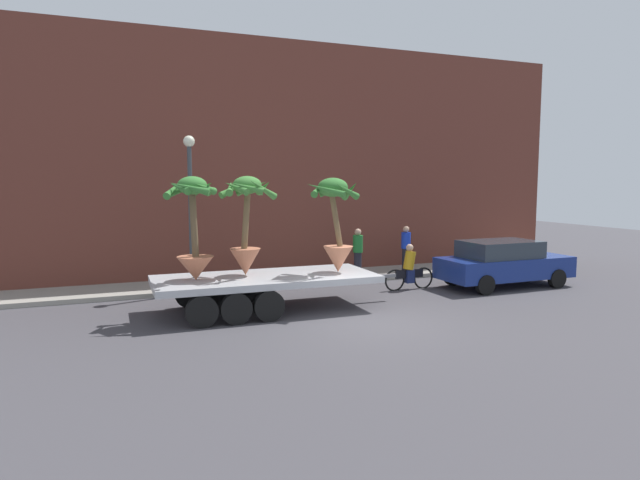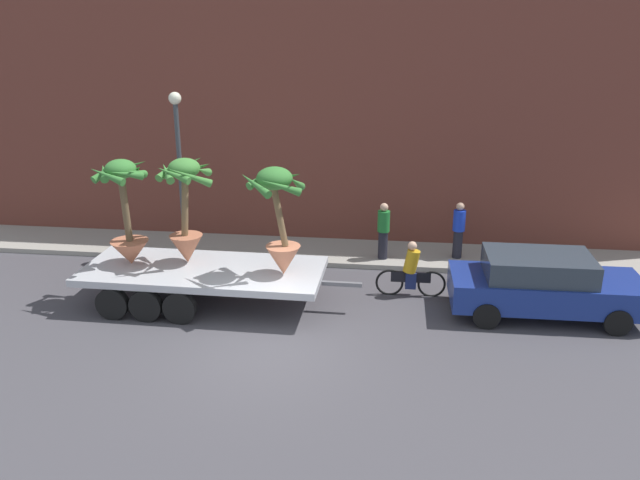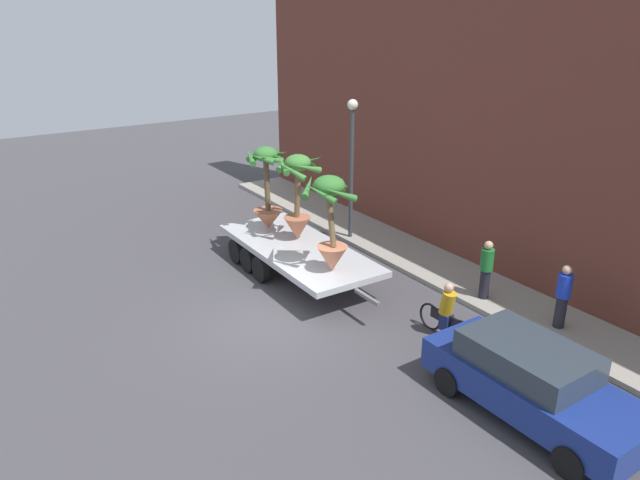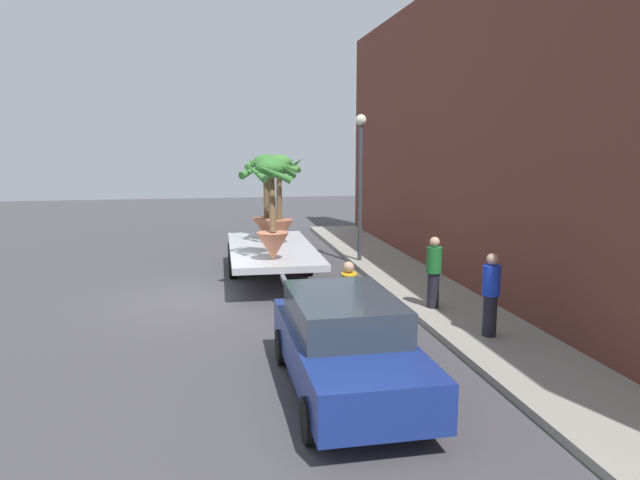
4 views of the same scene
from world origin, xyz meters
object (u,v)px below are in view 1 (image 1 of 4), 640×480
at_px(cyclist, 409,269).
at_px(parked_car, 503,263).
at_px(potted_palm_rear, 246,223).
at_px(street_lamp, 190,192).
at_px(potted_palm_middle, 194,229).
at_px(flatbed_trailer, 257,284).
at_px(pedestrian_near_gate, 358,251).
at_px(pedestrian_far_left, 406,247).
at_px(potted_palm_front, 336,222).

relative_size(cyclist, parked_car, 0.40).
distance_m(potted_palm_rear, street_lamp, 3.13).
bearing_deg(potted_palm_middle, street_lamp, 82.85).
relative_size(potted_palm_middle, street_lamp, 0.56).
height_order(flatbed_trailer, cyclist, cyclist).
distance_m(parked_car, pedestrian_near_gate, 5.02).
relative_size(flatbed_trailer, pedestrian_near_gate, 4.14).
bearing_deg(cyclist, street_lamp, 163.69).
bearing_deg(street_lamp, pedestrian_far_left, 4.44).
distance_m(potted_palm_rear, potted_palm_front, 2.52).
bearing_deg(street_lamp, potted_palm_front, -42.99).
distance_m(flatbed_trailer, potted_palm_rear, 1.70).
bearing_deg(potted_palm_middle, potted_palm_front, -3.21).
distance_m(cyclist, pedestrian_far_left, 2.99).
bearing_deg(flatbed_trailer, cyclist, 11.75).
relative_size(potted_palm_rear, potted_palm_front, 1.02).
bearing_deg(flatbed_trailer, parked_car, 2.28).
distance_m(potted_palm_rear, parked_car, 9.01).
distance_m(parked_car, pedestrian_far_left, 3.85).
relative_size(potted_palm_middle, parked_car, 0.59).
bearing_deg(street_lamp, parked_car, -15.61).
distance_m(potted_palm_front, parked_car, 6.61).
bearing_deg(parked_car, potted_palm_middle, -178.30).
bearing_deg(parked_car, street_lamp, 164.39).
bearing_deg(cyclist, potted_palm_middle, -171.23).
distance_m(potted_palm_middle, potted_palm_front, 3.94).
relative_size(flatbed_trailer, street_lamp, 1.47).
distance_m(potted_palm_rear, potted_palm_middle, 1.49).
distance_m(pedestrian_near_gate, pedestrian_far_left, 2.23).
bearing_deg(pedestrian_far_left, pedestrian_near_gate, -170.98).
bearing_deg(pedestrian_far_left, potted_palm_front, -139.57).
bearing_deg(potted_palm_front, potted_palm_middle, 176.79).
xyz_separation_m(potted_palm_rear, cyclist, (5.70, 0.85, -1.77)).
bearing_deg(pedestrian_far_left, parked_car, -62.59).
relative_size(cyclist, street_lamp, 0.38).
distance_m(potted_palm_front, street_lamp, 4.92).
bearing_deg(potted_palm_rear, flatbed_trailer, -54.73).
relative_size(potted_palm_front, pedestrian_near_gate, 1.57).
relative_size(potted_palm_front, parked_car, 0.59).
bearing_deg(potted_palm_rear, street_lamp, 110.83).
xyz_separation_m(potted_palm_middle, cyclist, (7.16, 1.10, -1.65)).
distance_m(pedestrian_near_gate, street_lamp, 6.36).
xyz_separation_m(potted_palm_front, parked_car, (6.40, 0.53, -1.59)).
xyz_separation_m(parked_car, pedestrian_near_gate, (-3.98, 3.06, 0.21)).
height_order(flatbed_trailer, pedestrian_near_gate, pedestrian_near_gate).
relative_size(potted_palm_middle, cyclist, 1.48).
bearing_deg(potted_palm_middle, flatbed_trailer, -1.26).
relative_size(potted_palm_front, cyclist, 1.46).
xyz_separation_m(potted_palm_rear, street_lamp, (-1.08, 2.83, 0.79)).
xyz_separation_m(flatbed_trailer, potted_palm_rear, (-0.21, 0.30, 1.66)).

